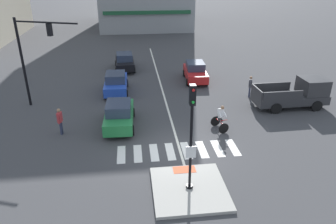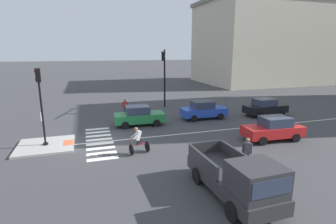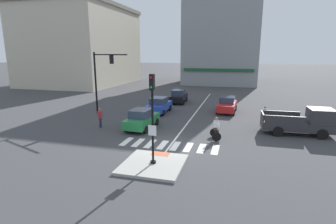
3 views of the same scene
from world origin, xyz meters
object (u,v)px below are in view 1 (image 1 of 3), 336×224
Objects in this scene: car_green_westbound_near at (119,114)px; car_black_westbound_distant at (125,62)px; pickup_truck_charcoal_cross_right at (296,94)px; cyclist at (221,117)px; pedestrian_waiting_far_side at (250,85)px; car_red_eastbound_far at (195,72)px; car_blue_westbound_far at (116,83)px; pedestrian_at_curb_left at (60,119)px; signal_pole at (191,129)px; traffic_light_mast at (32,50)px.

car_green_westbound_near is 12.19m from car_black_westbound_distant.
car_black_westbound_distant is at bearing 138.99° from pickup_truck_charcoal_cross_right.
cyclist is 1.01× the size of pedestrian_waiting_far_side.
pedestrian_waiting_far_side is at bearing -52.33° from car_red_eastbound_far.
car_black_westbound_distant is at bearing 83.86° from car_blue_westbound_far.
car_green_westbound_near is at bearing -158.89° from pedestrian_waiting_far_side.
cyclist is (6.13, -1.26, 0.06)m from car_green_westbound_near.
car_blue_westbound_far is 10.44m from pedestrian_waiting_far_side.
pedestrian_at_curb_left is (-15.89, -2.25, 0.00)m from pickup_truck_charcoal_cross_right.
signal_pole is at bearing -117.78° from cyclist.
pedestrian_at_curb_left reaches higher than car_green_westbound_near.
pedestrian_at_curb_left is at bearing -171.93° from pickup_truck_charcoal_cross_right.
traffic_light_mast is at bearing -160.70° from car_red_eastbound_far.
signal_pole is 6.63m from cyclist.
pickup_truck_charcoal_cross_right is (12.15, -10.56, 0.17)m from car_black_westbound_distant.
signal_pole is 13.97m from traffic_light_mast.
pedestrian_at_curb_left is at bearing -169.61° from car_green_westbound_near.
signal_pole is 0.79× the size of traffic_light_mast.
pedestrian_waiting_far_side is at bearing 58.03° from signal_pole.
signal_pole reaches higher than cyclist.
traffic_light_mast is 1.48× the size of car_red_eastbound_far.
pedestrian_waiting_far_side is at bearing -0.43° from traffic_light_mast.
pedestrian_at_curb_left is 14.00m from pedestrian_waiting_far_side.
car_black_westbound_distant is at bearing 88.63° from car_green_westbound_near.
car_black_westbound_distant is 13.35m from pedestrian_at_curb_left.
car_green_westbound_near is (-3.22, 6.79, -2.28)m from signal_pole.
traffic_light_mast is at bearing 145.55° from car_green_westbound_near.
pickup_truck_charcoal_cross_right reaches higher than car_blue_westbound_far.
traffic_light_mast reaches higher than cyclist.
pickup_truck_charcoal_cross_right is at bearing -41.01° from car_black_westbound_distant.
traffic_light_mast is 1.50× the size of car_blue_westbound_far.
signal_pole is at bearing -137.63° from pickup_truck_charcoal_cross_right.
traffic_light_mast is at bearing 129.84° from signal_pole.
signal_pole is 19.33m from car_black_westbound_distant.
pedestrian_waiting_far_side is at bearing 21.11° from car_green_westbound_near.
pedestrian_waiting_far_side is (13.28, 4.43, 0.00)m from pedestrian_at_curb_left.
signal_pole is 12.65m from pedestrian_waiting_far_side.
car_blue_westbound_far is 7.35m from pedestrian_at_curb_left.
traffic_light_mast is 3.71× the size of pedestrian_at_curb_left.
signal_pole is at bearing -42.67° from pedestrian_at_curb_left.
cyclist is (11.84, -5.17, -3.20)m from traffic_light_mast.
car_green_westbound_near is 1.00× the size of car_black_westbound_distant.
pedestrian_at_curb_left is (-3.74, -12.82, 0.17)m from car_black_westbound_distant.
pickup_truck_charcoal_cross_right is at bearing -39.79° from pedestrian_waiting_far_side.
car_red_eastbound_far is at bearing 41.62° from pedestrian_at_curb_left.
traffic_light_mast reaches higher than car_green_westbound_near.
signal_pole reaches higher than car_red_eastbound_far.
car_green_westbound_near is 10.41m from car_red_eastbound_far.
car_red_eastbound_far is 1.02× the size of car_blue_westbound_far.
traffic_light_mast is at bearing 172.80° from pickup_truck_charcoal_cross_right.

